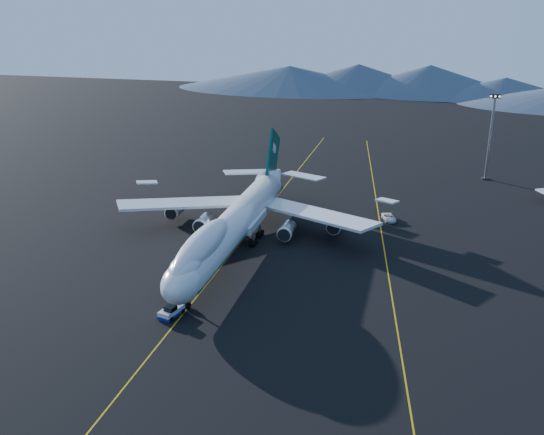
% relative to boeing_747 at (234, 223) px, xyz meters
% --- Properties ---
extents(ground, '(500.00, 500.00, 0.00)m').
position_rel_boeing_747_xyz_m(ground, '(-0.00, -0.03, -5.81)').
color(ground, black).
rests_on(ground, ground).
extents(taxiway_line_main, '(0.25, 220.00, 0.01)m').
position_rel_boeing_747_xyz_m(taxiway_line_main, '(-0.00, -0.03, -5.80)').
color(taxiway_line_main, '#C99C0B').
rests_on(taxiway_line_main, ground).
extents(taxiway_line_side, '(28.08, 198.09, 0.01)m').
position_rel_boeing_747_xyz_m(taxiway_line_side, '(30.00, 9.97, -5.80)').
color(taxiway_line_side, '#C99C0B').
rests_on(taxiway_line_side, ground).
extents(boeing_747, '(59.62, 72.43, 19.37)m').
position_rel_boeing_747_xyz_m(boeing_747, '(0.00, 0.00, 0.00)').
color(boeing_747, silver).
rests_on(boeing_747, ground).
extents(pushback_tug, '(3.56, 5.16, 2.06)m').
position_rel_boeing_747_xyz_m(pushback_tug, '(-1.63, -29.53, -5.17)').
color(pushback_tug, silver).
rests_on(pushback_tug, ground).
extents(service_van, '(4.17, 6.05, 1.54)m').
position_rel_boeing_747_xyz_m(service_van, '(30.00, 25.40, -5.05)').
color(service_van, silver).
rests_on(service_van, ground).
extents(floodlight_mast, '(3.02, 2.26, 24.44)m').
position_rel_boeing_747_xyz_m(floodlight_mast, '(54.58, 67.58, 6.57)').
color(floodlight_mast, black).
rests_on(floodlight_mast, ground).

